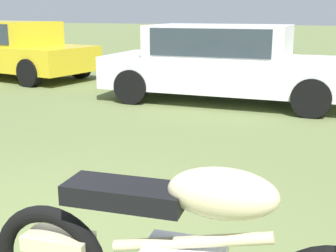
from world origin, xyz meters
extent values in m
cylinder|color=beige|center=(1.35, 0.05, 0.58)|extent=(0.80, 0.14, 0.23)
ellipsoid|color=beige|center=(1.50, 0.06, 0.85)|extent=(0.54, 0.31, 0.24)
cube|color=black|center=(1.02, 0.01, 0.79)|extent=(0.62, 0.30, 0.10)
cube|color=beige|center=(0.63, -0.03, 0.47)|extent=(0.38, 0.22, 0.08)
cube|color=gold|center=(-6.20, 7.39, 0.55)|extent=(4.73, 2.47, 0.60)
cube|color=gold|center=(-6.35, 7.41, 1.13)|extent=(2.70, 1.98, 0.60)
cube|color=#2D3842|center=(-6.35, 7.41, 1.15)|extent=(2.34, 1.95, 0.48)
cylinder|color=black|center=(-4.54, 7.97, 0.32)|extent=(0.67, 0.32, 0.64)
cylinder|color=black|center=(-4.80, 6.32, 0.32)|extent=(0.67, 0.32, 0.64)
cylinder|color=black|center=(-7.61, 8.46, 0.32)|extent=(0.67, 0.32, 0.64)
cube|color=silver|center=(-0.20, 6.38, 0.55)|extent=(4.64, 1.98, 0.60)
cube|color=silver|center=(-0.35, 6.38, 1.13)|extent=(2.57, 1.72, 0.60)
cube|color=#2D3842|center=(-0.35, 6.38, 1.15)|extent=(2.20, 1.75, 0.48)
cylinder|color=black|center=(1.36, 7.29, 0.32)|extent=(0.65, 0.24, 0.64)
cylinder|color=black|center=(1.42, 5.59, 0.32)|extent=(0.65, 0.24, 0.64)
cylinder|color=black|center=(-1.82, 7.17, 0.32)|extent=(0.65, 0.24, 0.64)
cylinder|color=black|center=(-1.76, 5.48, 0.32)|extent=(0.65, 0.24, 0.64)
camera|label=1|loc=(1.99, -1.78, 1.65)|focal=47.57mm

